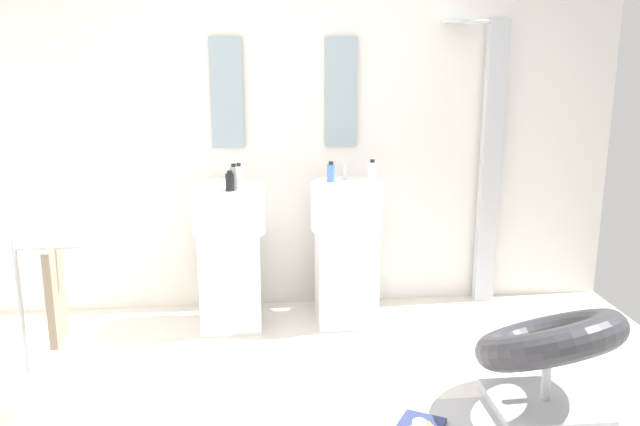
# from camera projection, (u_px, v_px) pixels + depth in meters

# --- Properties ---
(ground_plane) EXTENTS (4.80, 3.60, 0.04)m
(ground_plane) POSITION_uv_depth(u_px,v_px,m) (301.00, 420.00, 3.51)
(ground_plane) COLOR silver
(rear_partition) EXTENTS (4.80, 0.10, 2.60)m
(rear_partition) POSITION_uv_depth(u_px,v_px,m) (284.00, 128.00, 4.78)
(rear_partition) COLOR silver
(rear_partition) RESTS_ON ground_plane
(pedestal_sink_left) EXTENTS (0.48, 0.48, 1.08)m
(pedestal_sink_left) POSITION_uv_depth(u_px,v_px,m) (230.00, 251.00, 4.52)
(pedestal_sink_left) COLOR white
(pedestal_sink_left) RESTS_ON ground_plane
(pedestal_sink_right) EXTENTS (0.48, 0.48, 1.08)m
(pedestal_sink_right) POSITION_uv_depth(u_px,v_px,m) (346.00, 247.00, 4.59)
(pedestal_sink_right) COLOR white
(pedestal_sink_right) RESTS_ON ground_plane
(vanity_mirror_left) EXTENTS (0.22, 0.03, 0.75)m
(vanity_mirror_left) POSITION_uv_depth(u_px,v_px,m) (227.00, 93.00, 4.61)
(vanity_mirror_left) COLOR #8C9EA8
(vanity_mirror_right) EXTENTS (0.22, 0.03, 0.75)m
(vanity_mirror_right) POSITION_uv_depth(u_px,v_px,m) (341.00, 92.00, 4.69)
(vanity_mirror_right) COLOR #8C9EA8
(shower_column) EXTENTS (0.49, 0.24, 2.05)m
(shower_column) POSITION_uv_depth(u_px,v_px,m) (489.00, 159.00, 4.85)
(shower_column) COLOR #B7BABF
(shower_column) RESTS_ON ground_plane
(lounge_chair) EXTENTS (1.06, 1.06, 0.65)m
(lounge_chair) POSITION_uv_depth(u_px,v_px,m) (549.00, 348.00, 3.48)
(lounge_chair) COLOR #B7BABF
(lounge_chair) RESTS_ON ground_plane
(towel_rack) EXTENTS (0.37, 0.22, 0.95)m
(towel_rack) POSITION_uv_depth(u_px,v_px,m) (50.00, 299.00, 3.40)
(towel_rack) COLOR #B7BABF
(towel_rack) RESTS_ON ground_plane
(magazine_navy) EXTENTS (0.28, 0.27, 0.03)m
(magazine_navy) POSITION_uv_depth(u_px,v_px,m) (421.00, 425.00, 3.38)
(magazine_navy) COLOR navy
(magazine_navy) RESTS_ON area_rug
(soap_bottle_grey) EXTENTS (0.05, 0.05, 0.17)m
(soap_bottle_grey) POSITION_uv_depth(u_px,v_px,m) (234.00, 178.00, 4.26)
(soap_bottle_grey) COLOR #99999E
(soap_bottle_grey) RESTS_ON pedestal_sink_left
(soap_bottle_blue) EXTENTS (0.06, 0.06, 0.14)m
(soap_bottle_blue) POSITION_uv_depth(u_px,v_px,m) (331.00, 173.00, 4.51)
(soap_bottle_blue) COLOR #4C72B7
(soap_bottle_blue) RESTS_ON pedestal_sink_right
(soap_bottle_clear) EXTENTS (0.05, 0.05, 0.17)m
(soap_bottle_clear) POSITION_uv_depth(u_px,v_px,m) (239.00, 178.00, 4.25)
(soap_bottle_clear) COLOR silver
(soap_bottle_clear) RESTS_ON pedestal_sink_left
(soap_bottle_white) EXTENTS (0.06, 0.06, 0.16)m
(soap_bottle_white) POSITION_uv_depth(u_px,v_px,m) (372.00, 172.00, 4.49)
(soap_bottle_white) COLOR white
(soap_bottle_white) RESTS_ON pedestal_sink_right
(soap_bottle_black) EXTENTS (0.06, 0.06, 0.13)m
(soap_bottle_black) POSITION_uv_depth(u_px,v_px,m) (230.00, 182.00, 4.24)
(soap_bottle_black) COLOR black
(soap_bottle_black) RESTS_ON pedestal_sink_left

